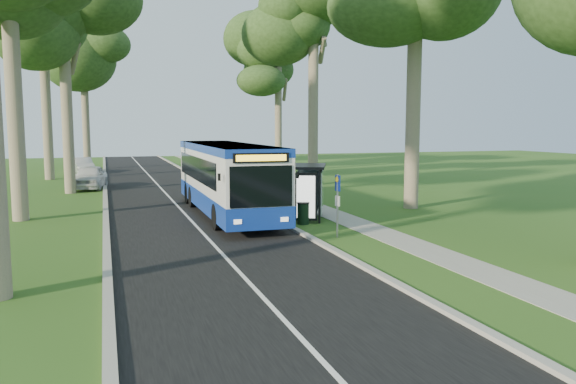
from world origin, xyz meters
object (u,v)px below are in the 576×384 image
(bus, at_px, (226,178))
(bus_stop_sign, at_px, (338,198))
(bus_shelter, at_px, (314,182))
(car_white, at_px, (90,177))
(litter_bin, at_px, (303,213))
(car_silver, at_px, (83,165))

(bus, height_order, bus_stop_sign, bus)
(bus_shelter, bearing_deg, bus_stop_sign, -74.70)
(bus, distance_m, car_white, 14.89)
(bus_stop_sign, distance_m, litter_bin, 3.19)
(bus_stop_sign, xyz_separation_m, litter_bin, (-0.24, 3.03, -1.00))
(bus, relative_size, litter_bin, 13.29)
(bus_stop_sign, xyz_separation_m, car_silver, (-9.85, 33.13, -0.79))
(bus_stop_sign, relative_size, bus_shelter, 0.74)
(bus, distance_m, bus_shelter, 4.19)
(bus, height_order, bus_shelter, bus)
(bus_shelter, distance_m, car_silver, 31.00)
(car_white, relative_size, car_silver, 1.09)
(car_white, height_order, car_silver, car_white)
(bus, xyz_separation_m, litter_bin, (2.50, -3.48, -1.22))
(bus_stop_sign, relative_size, car_silver, 0.57)
(bus, height_order, litter_bin, bus)
(bus_shelter, bearing_deg, litter_bin, -107.97)
(bus_stop_sign, height_order, litter_bin, bus_stop_sign)
(bus, distance_m, litter_bin, 4.46)
(bus, relative_size, bus_shelter, 3.92)
(bus, relative_size, bus_stop_sign, 5.28)
(bus_stop_sign, bearing_deg, bus, 106.68)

